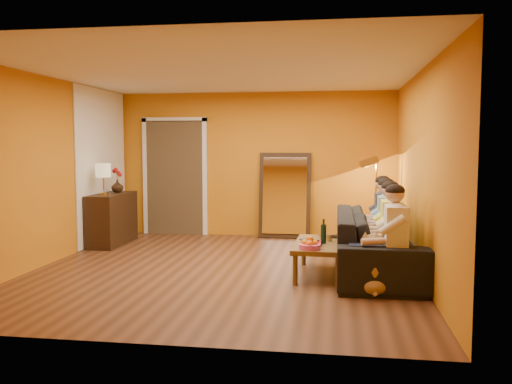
# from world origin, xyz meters

# --- Properties ---
(room_shell) EXTENTS (5.00, 5.50, 2.60)m
(room_shell) POSITION_xyz_m (0.00, 0.37, 1.30)
(room_shell) COLOR brown
(room_shell) RESTS_ON ground
(white_accent) EXTENTS (0.02, 1.90, 2.58)m
(white_accent) POSITION_xyz_m (-2.48, 1.75, 1.30)
(white_accent) COLOR white
(white_accent) RESTS_ON wall_left
(doorway_recess) EXTENTS (1.06, 0.30, 2.10)m
(doorway_recess) POSITION_xyz_m (-1.50, 2.83, 1.05)
(doorway_recess) COLOR #3F2D19
(doorway_recess) RESTS_ON floor
(door_jamb_left) EXTENTS (0.08, 0.06, 2.20)m
(door_jamb_left) POSITION_xyz_m (-2.07, 2.71, 1.05)
(door_jamb_left) COLOR white
(door_jamb_left) RESTS_ON wall_back
(door_jamb_right) EXTENTS (0.08, 0.06, 2.20)m
(door_jamb_right) POSITION_xyz_m (-0.93, 2.71, 1.05)
(door_jamb_right) COLOR white
(door_jamb_right) RESTS_ON wall_back
(door_header) EXTENTS (1.22, 0.06, 0.08)m
(door_header) POSITION_xyz_m (-1.50, 2.71, 2.12)
(door_header) COLOR white
(door_header) RESTS_ON wall_back
(mirror_frame) EXTENTS (0.92, 0.27, 1.51)m
(mirror_frame) POSITION_xyz_m (0.55, 2.63, 0.76)
(mirror_frame) COLOR black
(mirror_frame) RESTS_ON floor
(mirror_glass) EXTENTS (0.78, 0.21, 1.35)m
(mirror_glass) POSITION_xyz_m (0.55, 2.59, 0.76)
(mirror_glass) COLOR white
(mirror_glass) RESTS_ON mirror_frame
(sideboard) EXTENTS (0.44, 1.18, 0.85)m
(sideboard) POSITION_xyz_m (-2.24, 1.55, 0.42)
(sideboard) COLOR black
(sideboard) RESTS_ON floor
(table_lamp) EXTENTS (0.24, 0.24, 0.51)m
(table_lamp) POSITION_xyz_m (-2.24, 1.25, 1.10)
(table_lamp) COLOR beige
(table_lamp) RESTS_ON sideboard
(sofa) EXTENTS (2.66, 1.04, 0.78)m
(sofa) POSITION_xyz_m (2.00, 0.20, 0.39)
(sofa) COLOR black
(sofa) RESTS_ON floor
(coffee_table) EXTENTS (0.66, 1.24, 0.42)m
(coffee_table) POSITION_xyz_m (1.26, -0.11, 0.21)
(coffee_table) COLOR brown
(coffee_table) RESTS_ON floor
(floor_lamp) EXTENTS (0.34, 0.29, 1.44)m
(floor_lamp) POSITION_xyz_m (2.10, 1.98, 0.72)
(floor_lamp) COLOR #AF8033
(floor_lamp) RESTS_ON floor
(dog) EXTENTS (0.40, 0.60, 0.68)m
(dog) POSITION_xyz_m (1.89, -0.90, 0.34)
(dog) COLOR #AF804F
(dog) RESTS_ON floor
(person_far_left) EXTENTS (0.70, 0.44, 1.22)m
(person_far_left) POSITION_xyz_m (2.13, -0.80, 0.61)
(person_far_left) COLOR silver
(person_far_left) RESTS_ON sofa
(person_mid_left) EXTENTS (0.70, 0.44, 1.22)m
(person_mid_left) POSITION_xyz_m (2.13, -0.25, 0.61)
(person_mid_left) COLOR #ECE74E
(person_mid_left) RESTS_ON sofa
(person_mid_right) EXTENTS (0.70, 0.44, 1.22)m
(person_mid_right) POSITION_xyz_m (2.13, 0.30, 0.61)
(person_mid_right) COLOR #7EA3C3
(person_mid_right) RESTS_ON sofa
(person_far_right) EXTENTS (0.70, 0.44, 1.22)m
(person_far_right) POSITION_xyz_m (2.13, 0.85, 0.61)
(person_far_right) COLOR #333237
(person_far_right) RESTS_ON sofa
(fruit_bowl) EXTENTS (0.26, 0.26, 0.16)m
(fruit_bowl) POSITION_xyz_m (1.16, -0.56, 0.50)
(fruit_bowl) COLOR #DA4D94
(fruit_bowl) RESTS_ON coffee_table
(wine_bottle) EXTENTS (0.07, 0.07, 0.31)m
(wine_bottle) POSITION_xyz_m (1.31, -0.16, 0.58)
(wine_bottle) COLOR black
(wine_bottle) RESTS_ON coffee_table
(tumbler) EXTENTS (0.10, 0.10, 0.09)m
(tumbler) POSITION_xyz_m (1.38, 0.01, 0.46)
(tumbler) COLOR #B27F3F
(tumbler) RESTS_ON coffee_table
(laptop) EXTENTS (0.41, 0.32, 0.03)m
(laptop) POSITION_xyz_m (1.44, 0.24, 0.43)
(laptop) COLOR black
(laptop) RESTS_ON coffee_table
(book_lower) EXTENTS (0.28, 0.31, 0.02)m
(book_lower) POSITION_xyz_m (1.08, -0.31, 0.43)
(book_lower) COLOR black
(book_lower) RESTS_ON coffee_table
(book_mid) EXTENTS (0.20, 0.27, 0.02)m
(book_mid) POSITION_xyz_m (1.09, -0.30, 0.45)
(book_mid) COLOR #A21214
(book_mid) RESTS_ON book_lower
(book_upper) EXTENTS (0.25, 0.26, 0.02)m
(book_upper) POSITION_xyz_m (1.08, -0.32, 0.47)
(book_upper) COLOR black
(book_upper) RESTS_ON book_mid
(vase) EXTENTS (0.20, 0.20, 0.21)m
(vase) POSITION_xyz_m (-2.24, 1.80, 0.96)
(vase) COLOR black
(vase) RESTS_ON sideboard
(flowers) EXTENTS (0.17, 0.17, 0.42)m
(flowers) POSITION_xyz_m (-2.24, 1.80, 1.18)
(flowers) COLOR #A21214
(flowers) RESTS_ON vase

